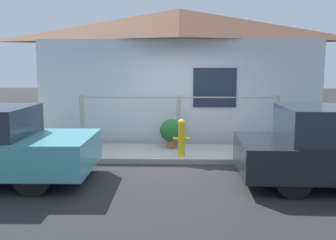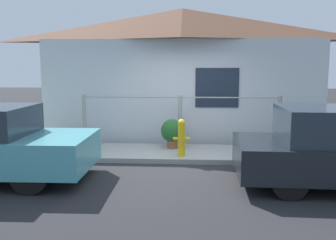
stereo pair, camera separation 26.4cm
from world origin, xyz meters
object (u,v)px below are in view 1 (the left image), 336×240
object	(u,v)px
potted_plant_by_fence	(27,134)
potted_plant_corner	(321,134)
fire_hydrant	(182,137)
potted_plant_near_hydrant	(171,132)

from	to	relation	value
potted_plant_by_fence	potted_plant_corner	bearing A→B (deg)	-0.93
fire_hydrant	potted_plant_corner	world-z (taller)	fire_hydrant
fire_hydrant	potted_plant_corner	bearing A→B (deg)	11.15
potted_plant_near_hydrant	potted_plant_corner	xyz separation A→B (m)	(3.48, -0.21, -0.00)
fire_hydrant	potted_plant_corner	size ratio (longest dim) A/B	1.17
fire_hydrant	potted_plant_corner	distance (m)	3.29
potted_plant_near_hydrant	potted_plant_by_fence	xyz separation A→B (m)	(-3.46, -0.09, -0.05)
potted_plant_near_hydrant	potted_plant_corner	bearing A→B (deg)	-3.39
fire_hydrant	potted_plant_near_hydrant	xyz separation A→B (m)	(-0.25, 0.84, -0.03)
potted_plant_near_hydrant	potted_plant_by_fence	distance (m)	3.46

